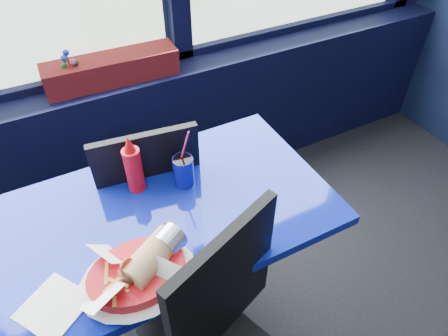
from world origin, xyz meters
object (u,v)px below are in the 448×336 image
Objects in this scene: near_table at (169,240)px; ketchup_bottle at (133,167)px; chair_near_back at (143,192)px; planter_box at (112,69)px; flower_vase at (74,79)px; soda_cup at (184,170)px; food_basket at (139,271)px.

ketchup_bottle is at bearing 108.06° from near_table.
near_table is 0.32m from chair_near_back.
chair_near_back is at bearing -96.02° from planter_box.
flower_vase is 0.79× the size of soda_cup.
near_table is 0.36m from food_basket.
ketchup_bottle is at bearing 66.85° from food_basket.
near_table is 0.33m from ketchup_bottle.
chair_near_back is 0.36m from ketchup_bottle.
near_table is at bearing 97.83° from chair_near_back.
chair_near_back is at bearing 90.29° from near_table.
flower_vase is 0.85× the size of ketchup_bottle.
soda_cup is at bearing -73.56° from flower_vase.
planter_box is 0.78m from soda_cup.
flower_vase is (-0.11, 0.85, 0.29)m from near_table.
ketchup_bottle is 0.93× the size of soda_cup.
flower_vase is 0.60× the size of food_basket.
chair_near_back is 0.64m from planter_box.
ketchup_bottle is at bearing 81.82° from chair_near_back.
flower_vase is 0.71m from ketchup_bottle.
soda_cup is (0.04, -0.77, -0.05)m from planter_box.
chair_near_back is at bearing -78.89° from flower_vase.
near_table is at bearing -82.87° from flower_vase.
food_basket is (-0.24, -1.09, -0.07)m from planter_box.
planter_box is 2.48× the size of soda_cup.
ketchup_bottle reaches higher than chair_near_back.
food_basket is (-0.17, -0.23, 0.22)m from near_table.
planter_box is 1.12m from food_basket.
chair_near_back is at bearing 74.28° from ketchup_bottle.
near_table is at bearing -71.94° from ketchup_bottle.
chair_near_back is (-0.00, 0.32, -0.02)m from near_table.
planter_box is 1.89× the size of food_basket.
ketchup_bottle is (-0.05, 0.15, 0.29)m from near_table.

